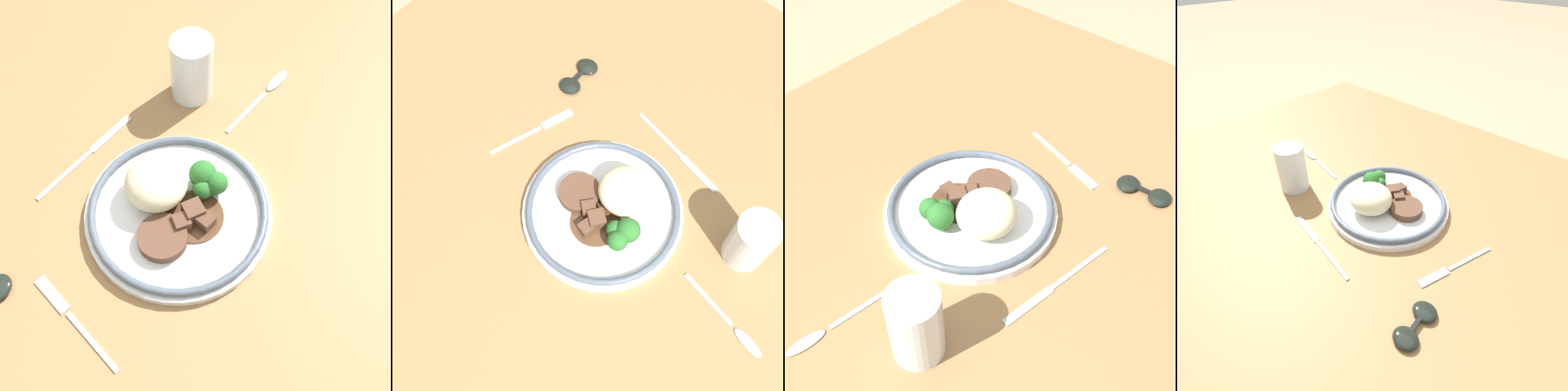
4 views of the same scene
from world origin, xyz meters
TOP-DOWN VIEW (x-y plane):
  - ground_plane at (0.00, 0.00)m, footprint 8.00×8.00m
  - dining_table at (0.00, 0.00)m, footprint 1.33×1.11m
  - plate at (-0.04, -0.04)m, footprint 0.28×0.28m
  - juice_glass at (0.18, 0.06)m, footprint 0.07×0.07m
  - fork at (-0.25, 0.01)m, footprint 0.06×0.17m
  - knife at (-0.01, 0.14)m, footprint 0.21×0.04m
  - spoon at (0.25, -0.05)m, footprint 0.17×0.04m
  - sunglasses at (-0.27, 0.14)m, footprint 0.05×0.10m

SIDE VIEW (x-z plane):
  - ground_plane at x=0.00m, z-range 0.00..0.00m
  - dining_table at x=0.00m, z-range 0.00..0.05m
  - knife at x=-0.01m, z-range 0.05..0.05m
  - fork at x=-0.25m, z-range 0.05..0.05m
  - spoon at x=0.25m, z-range 0.05..0.05m
  - sunglasses at x=-0.27m, z-range 0.05..0.06m
  - plate at x=-0.04m, z-range 0.03..0.11m
  - juice_glass at x=0.18m, z-range 0.04..0.15m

